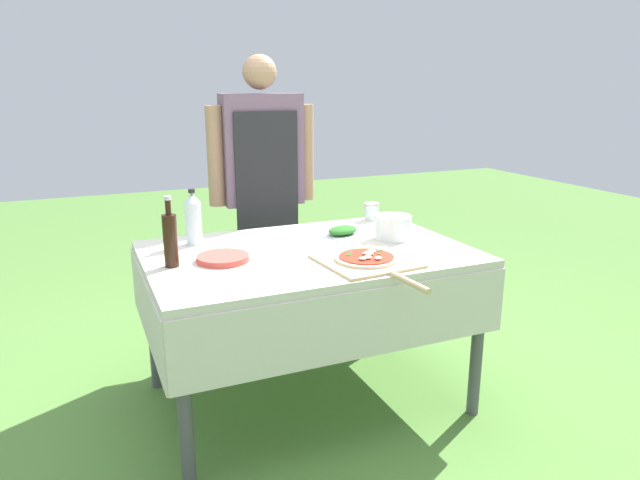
# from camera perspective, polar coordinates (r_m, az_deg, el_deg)

# --- Properties ---
(ground_plane) EXTENTS (12.00, 12.00, 0.00)m
(ground_plane) POSITION_cam_1_polar(r_m,az_deg,el_deg) (2.86, -1.19, -15.57)
(ground_plane) COLOR #517F38
(prep_table) EXTENTS (1.43, 0.97, 0.75)m
(prep_table) POSITION_cam_1_polar(r_m,az_deg,el_deg) (2.58, -1.27, -2.93)
(prep_table) COLOR beige
(prep_table) RESTS_ON ground
(person_cook) EXTENTS (0.61, 0.22, 1.62)m
(person_cook) POSITION_cam_1_polar(r_m,az_deg,el_deg) (3.25, -5.77, 6.23)
(person_cook) COLOR #333D56
(person_cook) RESTS_ON ground
(pizza_on_peel) EXTENTS (0.39, 0.61, 0.05)m
(pizza_on_peel) POSITION_cam_1_polar(r_m,az_deg,el_deg) (2.37, 4.84, -2.06)
(pizza_on_peel) COLOR #D1B27F
(pizza_on_peel) RESTS_ON prep_table
(oil_bottle) EXTENTS (0.06, 0.06, 0.29)m
(oil_bottle) POSITION_cam_1_polar(r_m,az_deg,el_deg) (2.37, -14.73, 0.09)
(oil_bottle) COLOR black
(oil_bottle) RESTS_ON prep_table
(water_bottle) EXTENTS (0.07, 0.07, 0.26)m
(water_bottle) POSITION_cam_1_polar(r_m,az_deg,el_deg) (2.69, -12.57, 2.12)
(water_bottle) COLOR silver
(water_bottle) RESTS_ON prep_table
(herb_container) EXTENTS (0.23, 0.20, 0.05)m
(herb_container) POSITION_cam_1_polar(r_m,az_deg,el_deg) (2.80, 2.28, 0.91)
(herb_container) COLOR silver
(herb_container) RESTS_ON prep_table
(mixing_tub) EXTENTS (0.18, 0.18, 0.12)m
(mixing_tub) POSITION_cam_1_polar(r_m,az_deg,el_deg) (2.75, 7.30, 1.27)
(mixing_tub) COLOR silver
(mixing_tub) RESTS_ON prep_table
(plate_stack) EXTENTS (0.22, 0.22, 0.02)m
(plate_stack) POSITION_cam_1_polar(r_m,az_deg,el_deg) (2.43, -9.68, -1.80)
(plate_stack) COLOR #DB4C42
(plate_stack) RESTS_ON prep_table
(sauce_jar) EXTENTS (0.08, 0.08, 0.09)m
(sauce_jar) POSITION_cam_1_polar(r_m,az_deg,el_deg) (3.13, 5.17, 2.77)
(sauce_jar) COLOR silver
(sauce_jar) RESTS_ON prep_table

